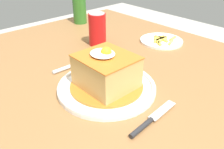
% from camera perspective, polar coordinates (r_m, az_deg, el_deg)
% --- Properties ---
extents(dining_table, '(1.23, 1.00, 0.76)m').
position_cam_1_polar(dining_table, '(0.77, 1.20, -7.28)').
color(dining_table, olive).
rests_on(dining_table, ground_plane).
extents(main_plate, '(0.27, 0.27, 0.02)m').
position_cam_1_polar(main_plate, '(0.65, -1.30, -2.96)').
color(main_plate, white).
rests_on(main_plate, dining_table).
extents(sandwich_meal, '(0.20, 0.20, 0.12)m').
position_cam_1_polar(sandwich_meal, '(0.63, -1.37, 0.60)').
color(sandwich_meal, '#C66B23').
rests_on(sandwich_meal, main_plate).
extents(fork, '(0.02, 0.14, 0.01)m').
position_cam_1_polar(fork, '(0.77, -10.35, 1.85)').
color(fork, silver).
rests_on(fork, dining_table).
extents(knife, '(0.03, 0.17, 0.01)m').
position_cam_1_polar(knife, '(0.54, 8.68, -11.34)').
color(knife, '#262628').
rests_on(knife, dining_table).
extents(soda_can, '(0.07, 0.07, 0.12)m').
position_cam_1_polar(soda_can, '(0.92, -3.56, 10.85)').
color(soda_can, red).
rests_on(soda_can, dining_table).
extents(beer_bottle_green, '(0.06, 0.06, 0.27)m').
position_cam_1_polar(beer_bottle_green, '(1.19, -7.95, 16.88)').
color(beer_bottle_green, '#2D6B23').
rests_on(beer_bottle_green, dining_table).
extents(side_plate_fries, '(0.17, 0.17, 0.02)m').
position_cam_1_polar(side_plate_fries, '(0.98, 11.85, 8.00)').
color(side_plate_fries, white).
rests_on(side_plate_fries, dining_table).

